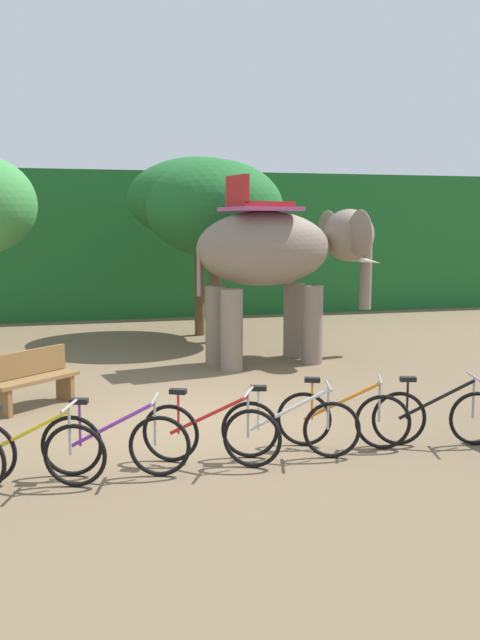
{
  "coord_description": "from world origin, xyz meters",
  "views": [
    {
      "loc": [
        -1.83,
        -9.99,
        2.87
      ],
      "look_at": [
        1.08,
        1.0,
        1.3
      ],
      "focal_mm": 39.79,
      "sensor_mm": 36.0,
      "label": 1
    }
  ],
  "objects_px": {
    "bike_white": "(291,427)",
    "bike_orange": "(343,418)",
    "tree_center_right": "(215,209)",
    "bike_red": "(210,433)",
    "elephant": "(279,255)",
    "bike_yellow": "(30,452)",
    "bike_black": "(437,416)",
    "bike_purple": "(115,443)",
    "tree_left": "(199,200)",
    "wooden_bench": "(32,377)"
  },
  "relations": [
    {
      "from": "elephant",
      "to": "bike_red",
      "type": "bearing_deg",
      "value": -115.23
    },
    {
      "from": "bike_orange",
      "to": "wooden_bench",
      "type": "relative_size",
      "value": 1.13
    },
    {
      "from": "elephant",
      "to": "wooden_bench",
      "type": "height_order",
      "value": "elephant"
    },
    {
      "from": "tree_center_right",
      "to": "elephant",
      "type": "bearing_deg",
      "value": -75.19
    },
    {
      "from": "tree_center_right",
      "to": "bike_white",
      "type": "height_order",
      "value": "tree_center_right"
    },
    {
      "from": "bike_yellow",
      "to": "wooden_bench",
      "type": "height_order",
      "value": "bike_yellow"
    },
    {
      "from": "tree_center_right",
      "to": "bike_white",
      "type": "distance_m",
      "value": 9.0
    },
    {
      "from": "bike_red",
      "to": "wooden_bench",
      "type": "distance_m",
      "value": 3.92
    },
    {
      "from": "bike_orange",
      "to": "bike_black",
      "type": "bearing_deg",
      "value": -10.44
    },
    {
      "from": "bike_yellow",
      "to": "bike_red",
      "type": "height_order",
      "value": "same"
    },
    {
      "from": "tree_center_right",
      "to": "wooden_bench",
      "type": "xyz_separation_m",
      "value": [
        -4.11,
        -5.18,
        -2.7
      ]
    },
    {
      "from": "bike_white",
      "to": "bike_purple",
      "type": "bearing_deg",
      "value": -177.49
    },
    {
      "from": "bike_purple",
      "to": "bike_black",
      "type": "height_order",
      "value": "same"
    },
    {
      "from": "bike_white",
      "to": "bike_orange",
      "type": "height_order",
      "value": "same"
    },
    {
      "from": "bike_yellow",
      "to": "bike_orange",
      "type": "relative_size",
      "value": 1.02
    },
    {
      "from": "bike_red",
      "to": "bike_orange",
      "type": "xyz_separation_m",
      "value": [
        1.78,
        0.2,
        0.0
      ]
    },
    {
      "from": "bike_red",
      "to": "bike_orange",
      "type": "height_order",
      "value": "same"
    },
    {
      "from": "bike_purple",
      "to": "bike_white",
      "type": "relative_size",
      "value": 1.0
    },
    {
      "from": "bike_black",
      "to": "tree_left",
      "type": "bearing_deg",
      "value": 96.72
    },
    {
      "from": "bike_red",
      "to": "bike_white",
      "type": "height_order",
      "value": "same"
    },
    {
      "from": "tree_center_right",
      "to": "bike_black",
      "type": "xyz_separation_m",
      "value": [
        1.0,
        -8.51,
        -2.79
      ]
    },
    {
      "from": "tree_center_right",
      "to": "bike_red",
      "type": "relative_size",
      "value": 2.8
    },
    {
      "from": "wooden_bench",
      "to": "bike_yellow",
      "type": "bearing_deg",
      "value": -89.03
    },
    {
      "from": "bike_purple",
      "to": "wooden_bench",
      "type": "bearing_deg",
      "value": 106.19
    },
    {
      "from": "tree_center_right",
      "to": "wooden_bench",
      "type": "distance_m",
      "value": 7.14
    },
    {
      "from": "tree_left",
      "to": "bike_orange",
      "type": "height_order",
      "value": "tree_left"
    },
    {
      "from": "tree_center_right",
      "to": "bike_yellow",
      "type": "xyz_separation_m",
      "value": [
        -4.05,
        -8.65,
        -2.79
      ]
    },
    {
      "from": "bike_orange",
      "to": "bike_black",
      "type": "distance_m",
      "value": 1.24
    },
    {
      "from": "bike_white",
      "to": "bike_black",
      "type": "relative_size",
      "value": 1.0
    },
    {
      "from": "bike_red",
      "to": "elephant",
      "type": "bearing_deg",
      "value": 64.77
    },
    {
      "from": "elephant",
      "to": "bike_orange",
      "type": "xyz_separation_m",
      "value": [
        -0.94,
        -5.56,
        -1.82
      ]
    },
    {
      "from": "tree_left",
      "to": "bike_white",
      "type": "distance_m",
      "value": 10.18
    },
    {
      "from": "elephant",
      "to": "bike_red",
      "type": "relative_size",
      "value": 2.73
    },
    {
      "from": "bike_white",
      "to": "wooden_bench",
      "type": "relative_size",
      "value": 1.18
    },
    {
      "from": "elephant",
      "to": "bike_yellow",
      "type": "xyz_separation_m",
      "value": [
        -4.77,
        -5.92,
        -1.82
      ]
    },
    {
      "from": "bike_yellow",
      "to": "bike_black",
      "type": "bearing_deg",
      "value": 1.57
    },
    {
      "from": "bike_yellow",
      "to": "wooden_bench",
      "type": "distance_m",
      "value": 3.46
    },
    {
      "from": "bike_yellow",
      "to": "wooden_bench",
      "type": "bearing_deg",
      "value": 90.97
    },
    {
      "from": "tree_center_right",
      "to": "elephant",
      "type": "height_order",
      "value": "tree_center_right"
    },
    {
      "from": "tree_center_right",
      "to": "bike_red",
      "type": "xyz_separation_m",
      "value": [
        -1.99,
        -8.49,
        -2.79
      ]
    },
    {
      "from": "tree_left",
      "to": "bike_yellow",
      "type": "distance_m",
      "value": 11.01
    },
    {
      "from": "bike_black",
      "to": "wooden_bench",
      "type": "xyz_separation_m",
      "value": [
        -5.11,
        3.32,
        0.09
      ]
    },
    {
      "from": "tree_left",
      "to": "bike_purple",
      "type": "bearing_deg",
      "value": -106.97
    },
    {
      "from": "tree_left",
      "to": "bike_purple",
      "type": "relative_size",
      "value": 2.7
    },
    {
      "from": "elephant",
      "to": "wooden_bench",
      "type": "bearing_deg",
      "value": -153.03
    },
    {
      "from": "wooden_bench",
      "to": "bike_purple",
      "type": "bearing_deg",
      "value": -73.81
    },
    {
      "from": "bike_yellow",
      "to": "bike_purple",
      "type": "distance_m",
      "value": 0.93
    },
    {
      "from": "wooden_bench",
      "to": "bike_black",
      "type": "bearing_deg",
      "value": -33.02
    },
    {
      "from": "tree_center_right",
      "to": "bike_orange",
      "type": "distance_m",
      "value": 8.74
    },
    {
      "from": "bike_white",
      "to": "bike_red",
      "type": "bearing_deg",
      "value": 179.44
    }
  ]
}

